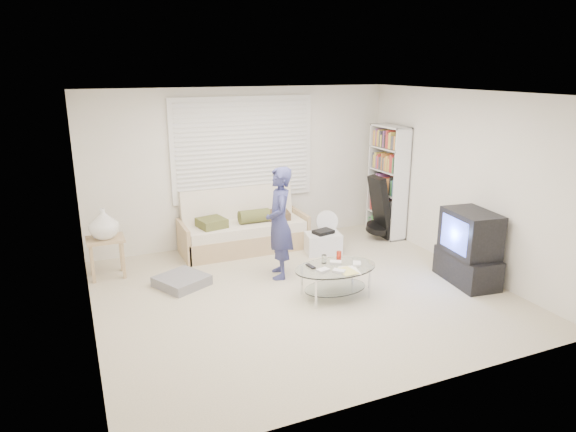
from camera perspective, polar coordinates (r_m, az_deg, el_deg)
name	(u,v)px	position (r m, az deg, el deg)	size (l,w,h in m)	color
ground	(301,293)	(6.66, 1.49, -8.56)	(5.00, 5.00, 0.00)	tan
room_shell	(287,162)	(6.58, -0.16, 6.07)	(5.02, 4.52, 2.51)	silver
window_blinds	(244,149)	(8.18, -4.95, 7.46)	(2.32, 0.08, 1.62)	silver
futon_sofa	(243,230)	(8.12, -5.00, -1.58)	(1.97, 0.79, 0.96)	tan
grey_floor_pillow	(182,281)	(6.99, -11.72, -7.07)	(0.58, 0.58, 0.13)	slate
side_table	(104,227)	(7.34, -19.78, -1.11)	(0.49, 0.40, 0.98)	tan
bookshelf	(387,182)	(8.79, 10.98, 3.76)	(0.30, 0.79, 1.87)	white
guitar_case	(380,212)	(8.64, 10.18, 0.42)	(0.40, 0.40, 1.06)	black
floor_fan	(326,225)	(8.25, 4.19, -1.03)	(0.37, 0.24, 0.60)	white
storage_bin	(323,243)	(7.99, 3.92, -2.97)	(0.59, 0.47, 0.37)	white
tv_unit	(469,248)	(7.23, 19.46, -3.40)	(0.59, 0.96, 0.98)	black
coffee_table	(336,273)	(6.47, 5.34, -6.28)	(1.08, 0.69, 0.52)	silver
standing_person	(279,223)	(6.92, -0.97, -0.79)	(0.56, 0.37, 1.53)	navy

